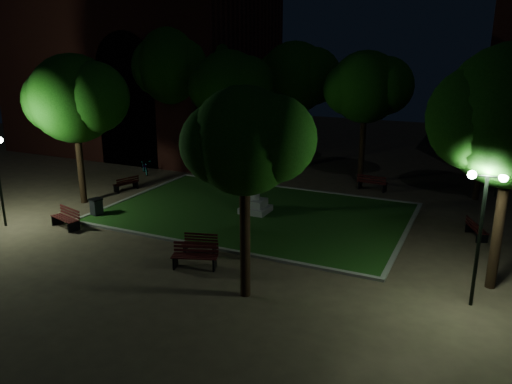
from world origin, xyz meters
The scene contains 23 objects.
ground centered at (0.00, 0.00, 0.00)m, with size 80.00×80.00×0.00m, color #4E3E2D.
lawn centered at (0.00, 2.00, 0.04)m, with size 15.00×10.00×0.08m, color #1C4212.
lawn_kerb centered at (0.00, 2.00, 0.06)m, with size 15.40×10.40×0.12m.
monument centered at (0.00, 2.00, 0.96)m, with size 1.40×1.40×3.20m.
building_main centered at (-15.86, 13.79, 7.38)m, with size 20.00×12.00×15.00m.
tree_west centered at (-9.42, -0.34, 5.74)m, with size 5.75×4.69×8.09m.
tree_north_wl centered at (-4.34, 7.53, 6.04)m, with size 5.41×4.42×8.26m.
tree_north_er centered at (3.53, 10.42, 6.02)m, with size 5.37×4.39×8.22m.
tree_ne centered at (10.39, 9.65, 4.86)m, with size 5.92×4.83×7.28m.
tree_se centered at (3.56, -6.22, 5.45)m, with size 4.35×3.55×7.24m.
tree_nw centered at (-9.17, 9.41, 7.14)m, with size 7.09×5.79×10.04m.
tree_far_north centered at (-1.81, 12.35, 6.38)m, with size 5.92×4.84×8.80m.
lamppost_se centered at (10.66, -3.61, 3.21)m, with size 1.18×0.28×4.62m.
lamppost_nw centered at (-11.60, 9.09, 2.93)m, with size 1.18×0.28×4.14m.
lamppost_ne centered at (11.28, 10.72, 2.99)m, with size 1.18×0.28×4.24m.
bench_near_left centered at (0.68, -5.00, 0.46)m, with size 1.89×1.18×0.98m.
bench_near_right centered at (0.07, -3.64, 0.37)m, with size 1.53×0.88×0.79m.
bench_west_near centered at (-7.34, -3.74, 0.45)m, with size 1.82×1.03×0.95m.
bench_left_side centered at (-8.96, 2.66, 0.40)m, with size 0.97×1.62×0.84m.
bench_right_side centered at (10.52, 3.18, 0.39)m, with size 1.06×1.58×0.82m.
bench_far_side centered at (4.51, 8.98, 0.45)m, with size 1.80×0.77×0.96m.
trash_bin centered at (-7.22, -1.82, 0.47)m, with size 0.66×0.66×0.93m.
bicycle centered at (-10.48, 6.49, 0.49)m, with size 0.65×1.87×0.98m, color black.
Camera 1 is at (10.53, -20.33, 8.34)m, focal length 35.00 mm.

